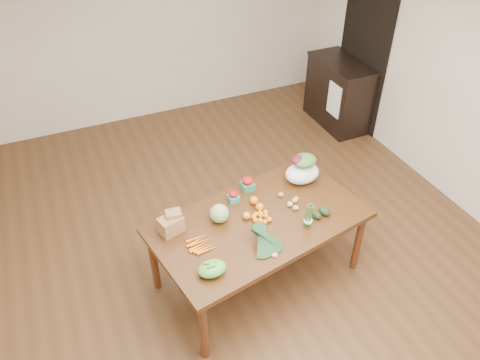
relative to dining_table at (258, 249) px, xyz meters
name	(u,v)px	position (x,y,z in m)	size (l,w,h in m)	color
floor	(244,238)	(0.09, 0.53, -0.38)	(6.00, 6.00, 0.00)	#53351C
room_walls	(245,131)	(0.09, 0.53, 0.97)	(5.02, 6.02, 2.70)	white
dining_table	(258,249)	(0.00, 0.00, 0.00)	(1.89, 1.05, 0.75)	#44280F
doorway_dark	(363,53)	(2.57, 2.13, 0.68)	(0.02, 1.00, 2.10)	black
cabinet	(339,93)	(2.31, 2.20, 0.10)	(0.52, 1.02, 0.94)	black
dish_towel	(334,100)	(2.05, 1.93, 0.18)	(0.02, 0.28, 0.45)	white
paper_bag	(171,223)	(-0.75, 0.17, 0.47)	(0.26, 0.22, 0.19)	olive
cabbage	(219,214)	(-0.33, 0.13, 0.46)	(0.17, 0.17, 0.17)	#92AF65
strawberry_basket_a	(233,197)	(-0.11, 0.33, 0.42)	(0.10, 0.10, 0.09)	#B30B10
strawberry_basket_b	(248,185)	(0.08, 0.44, 0.43)	(0.12, 0.12, 0.11)	red
orange_a	(247,216)	(-0.10, 0.06, 0.41)	(0.07, 0.07, 0.07)	orange
orange_b	(254,201)	(0.05, 0.22, 0.41)	(0.08, 0.08, 0.08)	orange
orange_c	(260,207)	(0.06, 0.12, 0.41)	(0.08, 0.08, 0.08)	orange
mandarin_cluster	(261,216)	(0.02, 0.00, 0.41)	(0.18, 0.18, 0.08)	orange
carrots	(201,245)	(-0.58, -0.09, 0.39)	(0.22, 0.22, 0.03)	orange
snap_pea_bag	(212,269)	(-0.60, -0.40, 0.43)	(0.23, 0.17, 0.10)	green
kale_bunch	(268,242)	(-0.09, -0.34, 0.45)	(0.32, 0.40, 0.16)	#152F1F
asparagus_bundle	(309,215)	(0.35, -0.24, 0.50)	(0.08, 0.08, 0.25)	#457837
potato_a	(290,204)	(0.33, 0.05, 0.40)	(0.06, 0.05, 0.05)	tan
potato_b	(296,208)	(0.36, -0.01, 0.40)	(0.06, 0.05, 0.05)	tan
potato_c	(295,200)	(0.40, 0.08, 0.40)	(0.06, 0.05, 0.05)	tan
potato_d	(281,195)	(0.33, 0.21, 0.40)	(0.05, 0.05, 0.04)	tan
potato_e	(296,198)	(0.43, 0.11, 0.39)	(0.05, 0.04, 0.04)	tan
avocado_a	(317,215)	(0.47, -0.18, 0.41)	(0.07, 0.10, 0.07)	black
avocado_b	(324,211)	(0.56, -0.17, 0.42)	(0.08, 0.12, 0.08)	black
salad_bag	(302,170)	(0.62, 0.34, 0.51)	(0.34, 0.26, 0.27)	white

